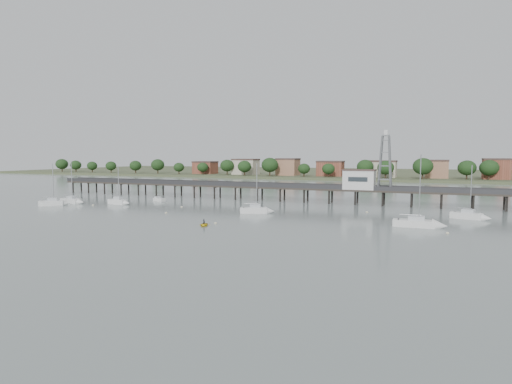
{
  "coord_description": "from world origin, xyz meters",
  "views": [
    {
      "loc": [
        42.66,
        -55.11,
        13.17
      ],
      "look_at": [
        2.75,
        42.0,
        4.0
      ],
      "focal_mm": 30.0,
      "sensor_mm": 36.0,
      "label": 1
    }
  ],
  "objects_px": {
    "pier": "(271,187)",
    "sailboat_e": "(473,216)",
    "sailboat_c": "(260,210)",
    "lattice_tower": "(385,163)",
    "sailboat_f": "(74,201)",
    "sailboat_b": "(121,202)",
    "yellow_dinghy": "(204,226)",
    "sailboat_d": "(424,224)",
    "white_tender": "(159,200)",
    "sailboat_a": "(57,203)"
  },
  "relations": [
    {
      "from": "pier",
      "to": "sailboat_e",
      "type": "bearing_deg",
      "value": -19.93
    },
    {
      "from": "pier",
      "to": "sailboat_c",
      "type": "relative_size",
      "value": 12.77
    },
    {
      "from": "lattice_tower",
      "to": "sailboat_f",
      "type": "height_order",
      "value": "lattice_tower"
    },
    {
      "from": "pier",
      "to": "sailboat_b",
      "type": "distance_m",
      "value": 41.64
    },
    {
      "from": "lattice_tower",
      "to": "yellow_dinghy",
      "type": "bearing_deg",
      "value": -120.9
    },
    {
      "from": "sailboat_d",
      "to": "white_tender",
      "type": "height_order",
      "value": "sailboat_d"
    },
    {
      "from": "sailboat_e",
      "to": "sailboat_d",
      "type": "bearing_deg",
      "value": -105.69
    },
    {
      "from": "pier",
      "to": "sailboat_a",
      "type": "bearing_deg",
      "value": -145.56
    },
    {
      "from": "sailboat_e",
      "to": "sailboat_f",
      "type": "distance_m",
      "value": 97.93
    },
    {
      "from": "sailboat_e",
      "to": "white_tender",
      "type": "relative_size",
      "value": 2.86
    },
    {
      "from": "sailboat_b",
      "to": "sailboat_d",
      "type": "distance_m",
      "value": 75.76
    },
    {
      "from": "sailboat_e",
      "to": "sailboat_a",
      "type": "bearing_deg",
      "value": -154.74
    },
    {
      "from": "pier",
      "to": "sailboat_f",
      "type": "height_order",
      "value": "sailboat_f"
    },
    {
      "from": "sailboat_d",
      "to": "pier",
      "type": "bearing_deg",
      "value": 142.09
    },
    {
      "from": "sailboat_d",
      "to": "yellow_dinghy",
      "type": "distance_m",
      "value": 40.28
    },
    {
      "from": "sailboat_a",
      "to": "sailboat_e",
      "type": "bearing_deg",
      "value": -32.1
    },
    {
      "from": "lattice_tower",
      "to": "sailboat_e",
      "type": "distance_m",
      "value": 28.71
    },
    {
      "from": "sailboat_d",
      "to": "lattice_tower",
      "type": "bearing_deg",
      "value": 107.53
    },
    {
      "from": "sailboat_e",
      "to": "yellow_dinghy",
      "type": "distance_m",
      "value": 54.57
    },
    {
      "from": "sailboat_b",
      "to": "yellow_dinghy",
      "type": "bearing_deg",
      "value": -25.7
    },
    {
      "from": "sailboat_a",
      "to": "sailboat_d",
      "type": "relative_size",
      "value": 0.82
    },
    {
      "from": "sailboat_b",
      "to": "pier",
      "type": "bearing_deg",
      "value": 40.52
    },
    {
      "from": "sailboat_f",
      "to": "yellow_dinghy",
      "type": "relative_size",
      "value": 4.03
    },
    {
      "from": "sailboat_e",
      "to": "white_tender",
      "type": "xyz_separation_m",
      "value": [
        -79.58,
        4.45,
        -0.2
      ]
    },
    {
      "from": "sailboat_c",
      "to": "yellow_dinghy",
      "type": "height_order",
      "value": "sailboat_c"
    },
    {
      "from": "sailboat_a",
      "to": "sailboat_c",
      "type": "relative_size",
      "value": 0.97
    },
    {
      "from": "pier",
      "to": "lattice_tower",
      "type": "height_order",
      "value": "lattice_tower"
    },
    {
      "from": "sailboat_f",
      "to": "sailboat_e",
      "type": "bearing_deg",
      "value": 8.77
    },
    {
      "from": "white_tender",
      "to": "sailboat_a",
      "type": "bearing_deg",
      "value": -118.11
    },
    {
      "from": "pier",
      "to": "sailboat_f",
      "type": "bearing_deg",
      "value": -149.54
    },
    {
      "from": "sailboat_b",
      "to": "sailboat_e",
      "type": "distance_m",
      "value": 84.63
    },
    {
      "from": "lattice_tower",
      "to": "sailboat_b",
      "type": "bearing_deg",
      "value": -159.39
    },
    {
      "from": "sailboat_c",
      "to": "yellow_dinghy",
      "type": "relative_size",
      "value": 3.97
    },
    {
      "from": "white_tender",
      "to": "sailboat_b",
      "type": "bearing_deg",
      "value": -97.58
    },
    {
      "from": "sailboat_c",
      "to": "white_tender",
      "type": "relative_size",
      "value": 2.88
    },
    {
      "from": "sailboat_e",
      "to": "sailboat_b",
      "type": "bearing_deg",
      "value": -158.84
    },
    {
      "from": "sailboat_c",
      "to": "white_tender",
      "type": "distance_m",
      "value": 37.79
    },
    {
      "from": "sailboat_f",
      "to": "sailboat_b",
      "type": "bearing_deg",
      "value": 16.26
    },
    {
      "from": "sailboat_b",
      "to": "yellow_dinghy",
      "type": "relative_size",
      "value": 3.6
    },
    {
      "from": "sailboat_b",
      "to": "sailboat_e",
      "type": "bearing_deg",
      "value": 8.5
    },
    {
      "from": "sailboat_d",
      "to": "yellow_dinghy",
      "type": "bearing_deg",
      "value": -160.22
    },
    {
      "from": "pier",
      "to": "sailboat_e",
      "type": "height_order",
      "value": "sailboat_e"
    },
    {
      "from": "sailboat_b",
      "to": "sailboat_a",
      "type": "distance_m",
      "value": 16.14
    },
    {
      "from": "sailboat_b",
      "to": "white_tender",
      "type": "height_order",
      "value": "sailboat_b"
    },
    {
      "from": "sailboat_c",
      "to": "sailboat_a",
      "type": "bearing_deg",
      "value": 165.72
    },
    {
      "from": "lattice_tower",
      "to": "sailboat_d",
      "type": "bearing_deg",
      "value": -72.5
    },
    {
      "from": "sailboat_c",
      "to": "pier",
      "type": "bearing_deg",
      "value": 84.1
    },
    {
      "from": "pier",
      "to": "sailboat_c",
      "type": "height_order",
      "value": "sailboat_c"
    },
    {
      "from": "pier",
      "to": "sailboat_f",
      "type": "relative_size",
      "value": 12.56
    },
    {
      "from": "sailboat_c",
      "to": "white_tender",
      "type": "xyz_separation_m",
      "value": [
        -35.75,
        12.26,
        -0.2
      ]
    }
  ]
}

